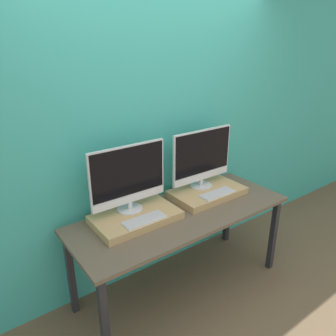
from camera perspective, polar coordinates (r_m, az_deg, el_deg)
The scene contains 9 objects.
ground_plane at distance 2.96m, azimuth 6.86°, elevation -23.51°, with size 12.00×12.00×0.00m, color brown.
wall_back at distance 2.81m, azimuth -2.82°, elevation 5.31°, with size 8.00×0.04×2.60m.
workbench at distance 2.74m, azimuth 2.41°, elevation -9.04°, with size 1.86×0.71×0.77m.
wooden_riser_left at distance 2.58m, azimuth -5.64°, elevation -8.54°, with size 0.66×0.40×0.06m.
monitor_left at distance 2.51m, azimuth -6.90°, elevation -1.58°, with size 0.64×0.20×0.53m.
keyboard_left at distance 2.47m, azimuth -4.15°, elevation -8.98°, with size 0.33×0.13×0.01m.
wooden_riser_right at distance 2.98m, azimuth 6.84°, elevation -4.22°, with size 0.66×0.40×0.06m.
monitor_right at distance 2.92m, azimuth 5.97°, elevation 1.86°, with size 0.64×0.20×0.53m.
keyboard_right at distance 2.88m, azimuth 8.56°, elevation -4.40°, with size 0.33×0.13×0.01m.
Camera 1 is at (-1.48, -1.48, 2.09)m, focal length 35.00 mm.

